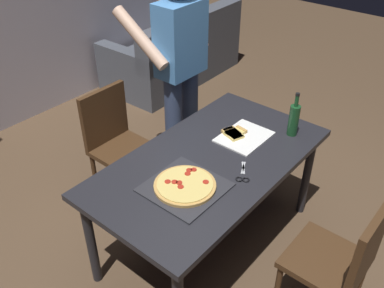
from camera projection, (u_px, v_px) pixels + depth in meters
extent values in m
plane|color=brown|center=(208.00, 241.00, 3.09)|extent=(12.00, 12.00, 0.00)
cube|color=#232328|center=(210.00, 162.00, 2.68)|extent=(1.62, 0.89, 0.04)
cylinder|color=#232328|center=(307.00, 175.00, 3.16)|extent=(0.06, 0.06, 0.71)
cylinder|color=#232328|center=(91.00, 241.00, 2.62)|extent=(0.06, 0.06, 0.71)
cylinder|color=#232328|center=(228.00, 141.00, 3.54)|extent=(0.06, 0.06, 0.71)
cube|color=#472D19|center=(325.00, 261.00, 2.41)|extent=(0.42, 0.42, 0.04)
cube|color=#472D19|center=(369.00, 248.00, 2.17)|extent=(0.42, 0.04, 0.45)
cylinder|color=#472D19|center=(306.00, 253.00, 2.74)|extent=(0.04, 0.04, 0.41)
cylinder|color=#472D19|center=(360.00, 282.00, 2.55)|extent=(0.04, 0.04, 0.41)
cube|color=#472D19|center=(124.00, 151.00, 3.29)|extent=(0.42, 0.42, 0.04)
cube|color=#472D19|center=(104.00, 116.00, 3.26)|extent=(0.42, 0.04, 0.45)
cylinder|color=#472D19|center=(125.00, 194.00, 3.21)|extent=(0.04, 0.04, 0.41)
cylinder|color=#472D19|center=(158.00, 172.00, 3.44)|extent=(0.04, 0.04, 0.41)
cylinder|color=#472D19|center=(95.00, 175.00, 3.40)|extent=(0.04, 0.04, 0.41)
cylinder|color=#472D19|center=(128.00, 155.00, 3.63)|extent=(0.04, 0.04, 0.41)
cube|color=#4C515B|center=(173.00, 62.00, 5.26)|extent=(1.72, 0.89, 0.40)
cube|color=#4C515B|center=(193.00, 35.00, 4.86)|extent=(1.70, 0.24, 0.45)
cube|color=#4C515B|center=(210.00, 22.00, 5.59)|extent=(0.18, 0.85, 0.20)
cube|color=#4C515B|center=(126.00, 59.00, 4.59)|extent=(0.18, 0.85, 0.20)
cylinder|color=#38476B|center=(190.00, 121.00, 3.58)|extent=(0.14, 0.14, 0.95)
cylinder|color=#38476B|center=(174.00, 130.00, 3.45)|extent=(0.14, 0.14, 0.95)
cube|color=#4C8CD1|center=(181.00, 39.00, 3.09)|extent=(0.38, 0.22, 0.55)
cylinder|color=#E0B293|center=(182.00, 22.00, 3.32)|extent=(0.09, 0.50, 0.39)
cylinder|color=#E0B293|center=(141.00, 38.00, 3.03)|extent=(0.09, 0.50, 0.39)
cube|color=#2D2D33|center=(185.00, 187.00, 2.44)|extent=(0.42, 0.42, 0.01)
cylinder|color=tan|center=(185.00, 185.00, 2.43)|extent=(0.36, 0.36, 0.02)
cylinder|color=#EACC6B|center=(185.00, 184.00, 2.42)|extent=(0.33, 0.33, 0.01)
cylinder|color=#B22819|center=(168.00, 182.00, 2.43)|extent=(0.04, 0.04, 0.00)
cylinder|color=#B22819|center=(181.00, 187.00, 2.39)|extent=(0.04, 0.04, 0.00)
cylinder|color=#B22819|center=(189.00, 170.00, 2.52)|extent=(0.04, 0.04, 0.00)
cylinder|color=#B22819|center=(194.00, 170.00, 2.52)|extent=(0.04, 0.04, 0.00)
cylinder|color=#B22819|center=(188.00, 174.00, 2.49)|extent=(0.04, 0.04, 0.00)
cylinder|color=#B22819|center=(179.00, 183.00, 2.42)|extent=(0.04, 0.04, 0.00)
cylinder|color=#B22819|center=(206.00, 182.00, 2.43)|extent=(0.04, 0.04, 0.00)
cylinder|color=#B22819|center=(175.00, 182.00, 2.43)|extent=(0.04, 0.04, 0.00)
cube|color=white|center=(244.00, 137.00, 2.87)|extent=(0.36, 0.28, 0.01)
cube|color=#EACC6B|center=(235.00, 133.00, 2.88)|extent=(0.15, 0.11, 0.02)
cube|color=tan|center=(241.00, 129.00, 2.92)|extent=(0.04, 0.09, 0.02)
cube|color=#EACC6B|center=(232.00, 134.00, 2.87)|extent=(0.13, 0.16, 0.02)
cube|color=tan|center=(227.00, 130.00, 2.91)|extent=(0.09, 0.05, 0.02)
cube|color=#EACC6B|center=(233.00, 134.00, 2.87)|extent=(0.13, 0.16, 0.02)
cube|color=tan|center=(228.00, 129.00, 2.92)|extent=(0.09, 0.05, 0.02)
cylinder|color=#194723|center=(294.00, 120.00, 2.84)|extent=(0.07, 0.07, 0.22)
cylinder|color=#194723|center=(297.00, 101.00, 2.76)|extent=(0.03, 0.03, 0.08)
cylinder|color=black|center=(298.00, 94.00, 2.73)|extent=(0.03, 0.03, 0.02)
cube|color=silver|center=(243.00, 168.00, 2.58)|extent=(0.10, 0.08, 0.01)
cube|color=silver|center=(243.00, 168.00, 2.58)|extent=(0.11, 0.06, 0.01)
torus|color=black|center=(239.00, 179.00, 2.50)|extent=(0.06, 0.06, 0.01)
torus|color=black|center=(246.00, 180.00, 2.49)|extent=(0.06, 0.06, 0.01)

